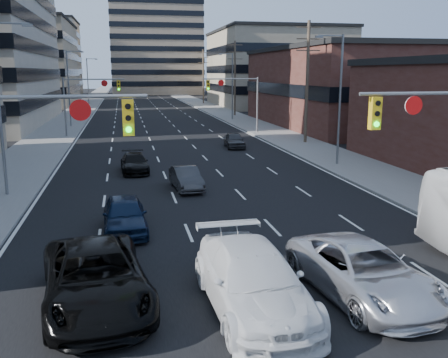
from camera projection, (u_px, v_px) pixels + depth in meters
The scene contains 26 objects.
road_surface at pixel (139, 97), 134.06m from camera, with size 18.00×300.00×0.02m, color black.
sidewalk_left at pixel (95, 97), 131.83m from camera, with size 5.00×300.00×0.15m, color slate.
sidewalk_right at pixel (181, 96), 136.26m from camera, with size 5.00×300.00×0.15m, color slate.
office_left_far at pixel (20, 64), 99.00m from camera, with size 20.00×30.00×16.00m, color gray.
storefront_right_mid at pixel (357, 89), 61.05m from camera, with size 20.00×30.00×9.00m, color #472119.
office_right_far at pixel (274, 69), 97.14m from camera, with size 22.00×28.00×14.00m, color gray.
bg_block_left at pixel (33, 59), 136.15m from camera, with size 24.00×24.00×20.00m, color #ADA089.
bg_block_right at pixel (254, 74), 138.96m from camera, with size 22.00×22.00×12.00m, color gray.
signal_near_left at pixel (14, 147), 14.77m from camera, with size 6.59×0.33×6.00m.
signal_far_left at pixel (88, 94), 50.20m from camera, with size 6.09×0.33×6.00m.
signal_far_right at pixel (236, 93), 53.16m from camera, with size 6.09×0.33×6.00m.
utility_pole_block at pixel (307, 80), 45.09m from camera, with size 2.20×0.28×11.00m.
utility_pole_midblock at pixel (235, 77), 73.85m from camera, with size 2.20×0.28×11.00m.
utility_pole_distant at pixel (203, 76), 102.60m from camera, with size 2.20×0.28×11.00m.
streetlight_left_near at pixel (2, 101), 25.57m from camera, with size 2.03×0.22×9.00m.
streetlight_left_mid at pixel (70, 85), 59.12m from camera, with size 2.03×0.22×9.00m.
streetlight_left_far at pixel (89, 80), 92.67m from camera, with size 2.03×0.22×9.00m.
streetlight_right_near at pixel (338, 94), 34.34m from camera, with size 2.03×0.22×9.00m.
streetlight_right_far at pixel (231, 83), 67.89m from camera, with size 2.03×0.22×9.00m.
black_pickup at pixel (96, 278), 14.03m from camera, with size 2.81×6.09×1.69m, color black.
white_van at pixel (253, 280), 13.77m from camera, with size 2.49×6.12×1.78m, color silver.
silver_suv at pixel (363, 271), 14.63m from camera, with size 2.64×5.72×1.59m, color silver.
sedan_blue at pixel (125, 215), 20.60m from camera, with size 1.75×4.34×1.48m, color #0C1A33.
sedan_grey_center at pixel (186, 178), 28.13m from camera, with size 1.35×3.87×1.27m, color #2F2F31.
sedan_black_far at pixel (135, 163), 32.96m from camera, with size 1.74×4.28×1.24m, color black.
sedan_grey_right at pixel (234, 140), 43.67m from camera, with size 1.56×3.88×1.32m, color #343436.
Camera 1 is at (-4.24, -7.58, 6.52)m, focal length 40.00 mm.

